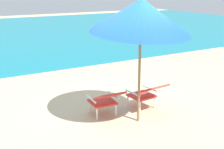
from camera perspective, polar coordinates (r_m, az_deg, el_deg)
The scene contains 5 objects.
ground_plane at distance 10.11m, azimuth -10.26°, elevation 0.99°, with size 40.00×40.00×0.00m, color #CCB78E.
ocean_band at distance 18.55m, azimuth -19.78°, elevation 7.35°, with size 40.00×18.00×0.01m, color teal.
lounge_chair_left at distance 6.24m, azimuth -1.19°, elevation -4.76°, with size 0.60×0.91×0.68m.
lounge_chair_right at distance 6.66m, azimuth 6.65°, elevation -3.45°, with size 0.62×0.92×0.68m.
beach_umbrella_center at distance 5.68m, azimuth 5.55°, elevation 11.12°, with size 2.36×2.39×2.53m.
Camera 1 is at (-3.22, -5.20, 2.67)m, focal length 47.80 mm.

